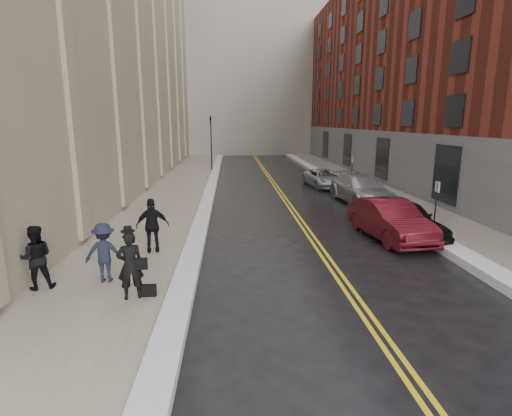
{
  "coord_description": "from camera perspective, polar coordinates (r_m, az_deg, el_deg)",
  "views": [
    {
      "loc": [
        -0.82,
        -8.11,
        4.71
      ],
      "look_at": [
        0.09,
        6.13,
        1.6
      ],
      "focal_mm": 28.0,
      "sensor_mm": 36.0,
      "label": 1
    }
  ],
  "objects": [
    {
      "name": "ground",
      "position": [
        9.41,
        1.91,
        -17.74
      ],
      "size": [
        160.0,
        160.0,
        0.0
      ],
      "primitive_type": "plane",
      "color": "black",
      "rests_on": "ground"
    },
    {
      "name": "sidewalk_left",
      "position": [
        24.83,
        -12.13,
        1.27
      ],
      "size": [
        4.0,
        64.0,
        0.15
      ],
      "primitive_type": "cube",
      "color": "gray",
      "rests_on": "ground"
    },
    {
      "name": "sidewalk_right",
      "position": [
        26.44,
        18.21,
        1.59
      ],
      "size": [
        3.0,
        64.0,
        0.15
      ],
      "primitive_type": "cube",
      "color": "gray",
      "rests_on": "ground"
    },
    {
      "name": "lane_stripe_a",
      "position": [
        24.77,
        3.83,
        1.32
      ],
      "size": [
        0.12,
        64.0,
        0.01
      ],
      "primitive_type": "cube",
      "color": "gold",
      "rests_on": "ground"
    },
    {
      "name": "lane_stripe_b",
      "position": [
        24.8,
        4.38,
        1.33
      ],
      "size": [
        0.12,
        64.0,
        0.01
      ],
      "primitive_type": "cube",
      "color": "gold",
      "rests_on": "ground"
    },
    {
      "name": "snow_ridge_left",
      "position": [
        24.58,
        -6.82,
        1.48
      ],
      "size": [
        0.7,
        60.8,
        0.26
      ],
      "primitive_type": "cube",
      "color": "silver",
      "rests_on": "ground"
    },
    {
      "name": "snow_ridge_right",
      "position": [
        25.8,
        14.4,
        1.73
      ],
      "size": [
        0.85,
        60.8,
        0.3
      ],
      "primitive_type": "cube",
      "color": "silver",
      "rests_on": "ground"
    },
    {
      "name": "building_right",
      "position": [
        36.35,
        28.07,
        17.71
      ],
      "size": [
        14.0,
        50.0,
        18.0
      ],
      "primitive_type": "cube",
      "color": "maroon",
      "rests_on": "ground"
    },
    {
      "name": "tower_far_right",
      "position": [
        77.53,
        8.23,
        25.08
      ],
      "size": [
        22.0,
        18.0,
        44.0
      ],
      "primitive_type": "cube",
      "color": "slate",
      "rests_on": "ground"
    },
    {
      "name": "traffic_signal",
      "position": [
        38.18,
        -6.43,
        9.79
      ],
      "size": [
        0.18,
        0.15,
        5.2
      ],
      "color": "black",
      "rests_on": "ground"
    },
    {
      "name": "parking_sign_near",
      "position": [
        18.62,
        24.33,
        0.82
      ],
      "size": [
        0.06,
        0.35,
        2.23
      ],
      "color": "black",
      "rests_on": "ground"
    },
    {
      "name": "parking_sign_far",
      "position": [
        29.62,
        13.55,
        5.46
      ],
      "size": [
        0.06,
        0.35,
        2.23
      ],
      "color": "black",
      "rests_on": "ground"
    },
    {
      "name": "car_black",
      "position": [
        17.48,
        20.21,
        -1.41
      ],
      "size": [
        2.48,
        4.88,
        1.59
      ],
      "primitive_type": "imported",
      "rotation": [
        0.0,
        0.0,
        0.13
      ],
      "color": "black",
      "rests_on": "ground"
    },
    {
      "name": "car_maroon",
      "position": [
        17.09,
        18.55,
        -1.59
      ],
      "size": [
        2.23,
        5.0,
        1.59
      ],
      "primitive_type": "imported",
      "rotation": [
        0.0,
        0.0,
        0.12
      ],
      "color": "#480D14",
      "rests_on": "ground"
    },
    {
      "name": "car_silver_near",
      "position": [
        24.22,
        14.74,
        2.64
      ],
      "size": [
        2.87,
        5.82,
        1.63
      ],
      "primitive_type": "imported",
      "rotation": [
        0.0,
        0.0,
        0.11
      ],
      "color": "#9D9FA4",
      "rests_on": "ground"
    },
    {
      "name": "car_silver_far",
      "position": [
        29.66,
        9.71,
        4.24
      ],
      "size": [
        2.66,
        4.82,
        1.28
      ],
      "primitive_type": "imported",
      "rotation": [
        0.0,
        0.0,
        0.12
      ],
      "color": "#ABACB3",
      "rests_on": "ground"
    },
    {
      "name": "pedestrian_main",
      "position": [
        10.92,
        -17.54,
        -7.82
      ],
      "size": [
        0.76,
        0.61,
        1.83
      ],
      "primitive_type": "imported",
      "rotation": [
        0.0,
        0.0,
        3.44
      ],
      "color": "black",
      "rests_on": "sidewalk_left"
    },
    {
      "name": "pedestrian_a",
      "position": [
        12.59,
        -28.96,
        -6.2
      ],
      "size": [
        1.06,
        0.95,
        1.8
      ],
      "primitive_type": "imported",
      "rotation": [
        0.0,
        0.0,
        3.5
      ],
      "color": "black",
      "rests_on": "sidewalk_left"
    },
    {
      "name": "pedestrian_b",
      "position": [
        12.33,
        -20.83,
        -5.96
      ],
      "size": [
        1.15,
        0.7,
        1.74
      ],
      "primitive_type": "imported",
      "rotation": [
        0.0,
        0.0,
        3.19
      ],
      "color": "black",
      "rests_on": "sidewalk_left"
    },
    {
      "name": "pedestrian_c",
      "position": [
        14.51,
        -14.56,
        -2.45
      ],
      "size": [
        1.21,
        0.69,
        1.94
      ],
      "primitive_type": "imported",
      "rotation": [
        0.0,
        0.0,
        3.34
      ],
      "color": "black",
      "rests_on": "sidewalk_left"
    }
  ]
}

